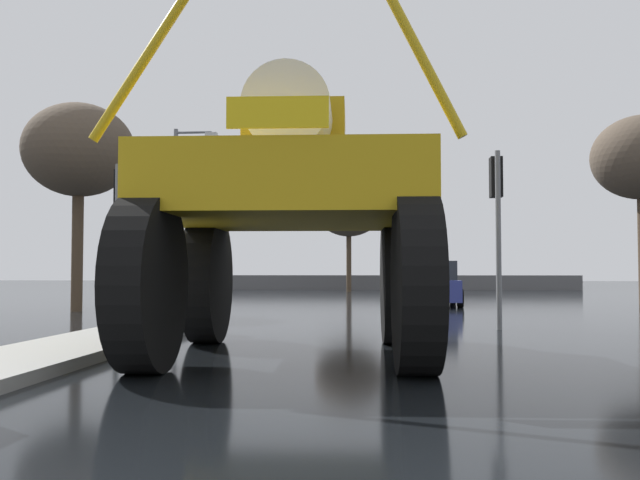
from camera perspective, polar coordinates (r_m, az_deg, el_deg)
ground_plane at (r=20.31m, az=2.54°, el=-5.91°), size 120.00×120.00×0.00m
median_island at (r=10.12m, az=-21.39°, el=-8.74°), size 1.61×7.92×0.15m
oversize_sprayer at (r=9.78m, az=-2.24°, el=2.17°), size 4.40×5.64×4.60m
sedan_ahead at (r=24.13m, az=9.18°, el=-3.65°), size 1.93×4.13×1.52m
traffic_signal_near_left at (r=15.58m, az=-16.15°, el=2.51°), size 0.24×0.54×3.49m
traffic_signal_near_right at (r=14.75m, az=14.38°, el=3.26°), size 0.24×0.54×3.66m
streetlight_far_left at (r=29.55m, az=-11.57°, el=2.98°), size 1.86×0.24×7.15m
bare_tree_left at (r=21.73m, az=-19.29°, el=6.93°), size 3.24×3.24×6.13m
bare_tree_far_center at (r=39.07m, az=2.39°, el=2.71°), size 3.91×3.91×6.44m
roadside_barrier at (r=42.99m, az=3.81°, el=-3.52°), size 26.11×0.24×0.90m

